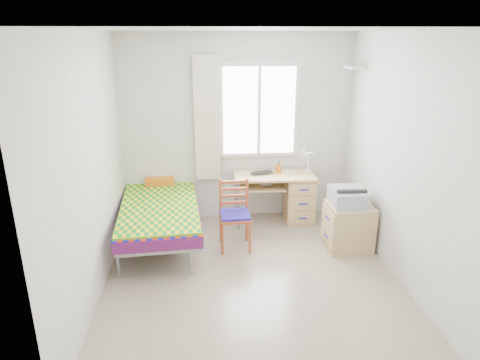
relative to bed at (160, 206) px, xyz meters
name	(u,v)px	position (x,y,z in m)	size (l,w,h in m)	color
floor	(252,277)	(1.07, -1.12, -0.44)	(3.50, 3.50, 0.00)	#BCAD93
ceiling	(254,29)	(1.07, -1.12, 2.16)	(3.50, 3.50, 0.00)	white
wall_back	(237,129)	(1.07, 0.63, 0.86)	(3.20, 3.20, 0.00)	silver
wall_left	(91,170)	(-0.53, -1.12, 0.86)	(3.50, 3.50, 0.00)	silver
wall_right	(404,161)	(2.67, -1.12, 0.86)	(3.50, 3.50, 0.00)	silver
window	(259,111)	(1.37, 0.61, 1.11)	(1.10, 0.04, 1.30)	white
curtain	(207,120)	(0.65, 0.56, 1.01)	(0.35, 0.05, 1.70)	beige
floating_shelf	(355,67)	(2.56, 0.28, 1.71)	(0.20, 0.32, 0.03)	white
bed	(160,206)	(0.00, 0.00, 0.00)	(1.09, 2.13, 0.90)	gray
desk	(294,195)	(1.85, 0.34, -0.05)	(1.14, 0.56, 0.70)	#DDB874
chair	(235,210)	(0.95, -0.35, 0.05)	(0.39, 0.39, 0.86)	#AE4821
cabinet	(348,227)	(2.34, -0.55, -0.15)	(0.55, 0.49, 0.58)	tan
printer	(348,197)	(2.32, -0.52, 0.25)	(0.42, 0.48, 0.20)	#B0B2B9
laptop	(263,174)	(1.40, 0.37, 0.28)	(0.32, 0.21, 0.03)	black
pen_cup	(278,169)	(1.63, 0.46, 0.32)	(0.08, 0.08, 0.10)	orange
task_lamp	(306,158)	(1.98, 0.31, 0.51)	(0.22, 0.31, 0.39)	white
book	(261,182)	(1.37, 0.35, 0.15)	(0.15, 0.21, 0.02)	gray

